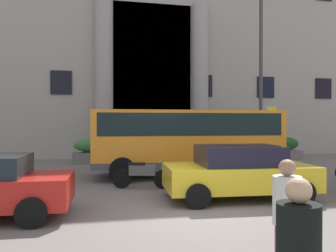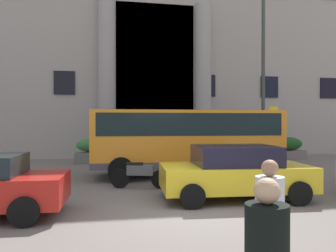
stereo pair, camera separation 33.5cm
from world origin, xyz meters
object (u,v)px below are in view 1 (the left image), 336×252
(bus_stop_sign, at_px, (272,130))
(motorcycle_near_kerb, at_px, (141,174))
(hedge_planter_entrance_right, at_px, (94,151))
(lamppost_plaza_centre, at_px, (261,64))
(pedestrian_woman_dark_dress, at_px, (287,223))
(orange_minibus, at_px, (186,137))
(hedge_planter_far_east, at_px, (285,148))
(parked_coupe_end, at_px, (239,172))
(hedge_planter_entrance_left, at_px, (222,149))

(bus_stop_sign, height_order, motorcycle_near_kerb, bus_stop_sign)
(hedge_planter_entrance_right, relative_size, lamppost_plaza_centre, 0.24)
(motorcycle_near_kerb, relative_size, pedestrian_woman_dark_dress, 1.15)
(orange_minibus, xyz_separation_m, pedestrian_woman_dark_dress, (-1.08, -9.01, -0.73))
(motorcycle_near_kerb, xyz_separation_m, pedestrian_woman_dark_dress, (0.97, -6.89, 0.36))
(orange_minibus, distance_m, hedge_planter_far_east, 8.84)
(motorcycle_near_kerb, bearing_deg, parked_coupe_end, -23.79)
(bus_stop_sign, distance_m, motorcycle_near_kerb, 7.69)
(parked_coupe_end, height_order, motorcycle_near_kerb, parked_coupe_end)
(orange_minibus, distance_m, parked_coupe_end, 4.21)
(hedge_planter_entrance_right, relative_size, pedestrian_woman_dark_dress, 1.30)
(pedestrian_woman_dark_dress, height_order, lamppost_plaza_centre, lamppost_plaza_centre)
(orange_minibus, relative_size, pedestrian_woman_dark_dress, 4.46)
(parked_coupe_end, bearing_deg, hedge_planter_far_east, 56.74)
(hedge_planter_entrance_right, xyz_separation_m, parked_coupe_end, (3.96, -9.22, 0.12))
(hedge_planter_entrance_left, xyz_separation_m, lamppost_plaza_centre, (1.51, -1.52, 4.44))
(hedge_planter_entrance_right, bearing_deg, orange_minibus, -55.10)
(pedestrian_woman_dark_dress, bearing_deg, bus_stop_sign, 159.43)
(hedge_planter_entrance_left, xyz_separation_m, hedge_planter_far_east, (3.95, 0.26, -0.02))
(parked_coupe_end, bearing_deg, hedge_planter_entrance_right, 116.92)
(hedge_planter_far_east, distance_m, parked_coupe_end, 11.39)
(orange_minibus, bearing_deg, lamppost_plaza_centre, 36.63)
(hedge_planter_far_east, height_order, lamppost_plaza_centre, lamppost_plaza_centre)
(parked_coupe_end, bearing_deg, bus_stop_sign, 57.86)
(orange_minibus, relative_size, bus_stop_sign, 2.56)
(hedge_planter_far_east, height_order, pedestrian_woman_dark_dress, pedestrian_woman_dark_dress)
(parked_coupe_end, height_order, lamppost_plaza_centre, lamppost_plaza_centre)
(hedge_planter_entrance_left, bearing_deg, lamppost_plaza_centre, -45.21)
(hedge_planter_entrance_right, xyz_separation_m, lamppost_plaza_centre, (8.37, -1.90, 4.45))
(hedge_planter_far_east, bearing_deg, pedestrian_woman_dark_dress, -120.74)
(pedestrian_woman_dark_dress, bearing_deg, hedge_planter_entrance_left, 169.62)
(motorcycle_near_kerb, height_order, pedestrian_woman_dark_dress, pedestrian_woman_dark_dress)
(hedge_planter_entrance_left, bearing_deg, pedestrian_woman_dark_dress, -107.67)
(hedge_planter_entrance_right, height_order, pedestrian_woman_dark_dress, pedestrian_woman_dark_dress)
(bus_stop_sign, distance_m, hedge_planter_far_east, 4.46)
(orange_minibus, bearing_deg, pedestrian_woman_dark_dress, -93.92)
(bus_stop_sign, distance_m, pedestrian_woman_dark_dress, 12.06)
(lamppost_plaza_centre, bearing_deg, hedge_planter_entrance_right, 167.20)
(orange_minibus, height_order, motorcycle_near_kerb, orange_minibus)
(hedge_planter_far_east, bearing_deg, parked_coupe_end, -126.94)
(orange_minibus, distance_m, motorcycle_near_kerb, 3.14)
(bus_stop_sign, bearing_deg, motorcycle_near_kerb, -150.42)
(parked_coupe_end, bearing_deg, lamppost_plaza_centre, 62.63)
(hedge_planter_far_east, bearing_deg, lamppost_plaza_centre, -143.82)
(lamppost_plaza_centre, bearing_deg, pedestrian_woman_dark_dress, -115.74)
(orange_minibus, relative_size, hedge_planter_entrance_right, 3.42)
(bus_stop_sign, xyz_separation_m, motorcycle_near_kerb, (-6.59, -3.74, -1.29))
(hedge_planter_far_east, xyz_separation_m, pedestrian_woman_dark_dress, (-8.33, -14.00, 0.21))
(hedge_planter_entrance_right, height_order, motorcycle_near_kerb, hedge_planter_entrance_right)
(motorcycle_near_kerb, bearing_deg, pedestrian_woman_dark_dress, -66.56)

